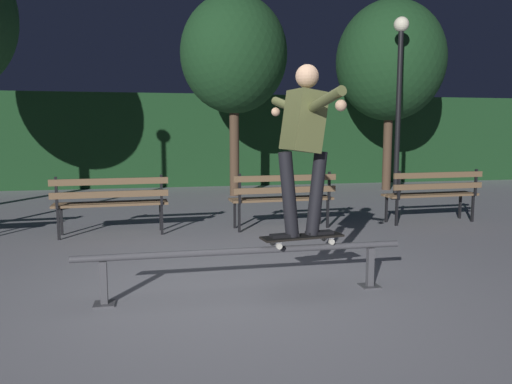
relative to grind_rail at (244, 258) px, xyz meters
name	(u,v)px	position (x,y,z in m)	size (l,w,h in m)	color
ground_plane	(242,292)	(0.00, 0.09, -0.35)	(90.00, 90.00, 0.00)	gray
hedge_backdrop	(183,140)	(0.00, 9.58, 0.90)	(24.00, 1.20, 2.49)	#193D1E
grind_rail	(244,258)	(0.00, 0.00, 0.00)	(3.01, 0.18, 0.44)	#47474C
skateboard	(302,237)	(0.55, 0.00, 0.17)	(0.80, 0.31, 0.09)	black
skateboarder	(304,136)	(0.55, 0.00, 1.10)	(0.63, 1.40, 1.56)	black
park_bench_left_center	(111,199)	(-1.41, 2.89, 0.19)	(1.62, 0.49, 0.88)	black
park_bench_right_center	(283,194)	(1.13, 2.89, 0.19)	(1.62, 0.49, 0.88)	black
park_bench_rightmost	(433,190)	(3.66, 2.89, 0.19)	(1.62, 0.49, 0.88)	black
tree_behind_benches	(234,55)	(1.02, 6.97, 2.87)	(2.42, 2.42, 4.56)	#4C3828
tree_far_right	(390,61)	(5.04, 7.32, 2.88)	(2.69, 2.69, 4.73)	#4C3828
lamp_post_right	(399,85)	(4.39, 5.58, 2.13)	(0.32, 0.32, 3.90)	black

